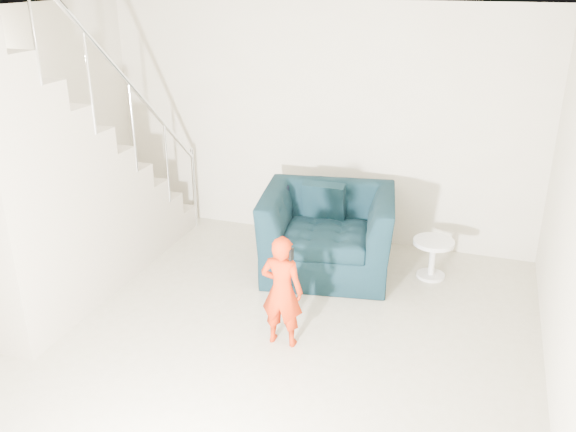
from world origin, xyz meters
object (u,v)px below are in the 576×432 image
object	(u,v)px
armchair	(328,232)
toddler	(282,291)
staircase	(50,204)
side_table	(433,252)

from	to	relation	value
armchair	toddler	bearing A→B (deg)	-99.85
toddler	staircase	xyz separation A→B (m)	(-2.36, 0.13, 0.45)
armchair	staircase	xyz separation A→B (m)	(-2.37, -1.31, 0.51)
side_table	toddler	bearing A→B (deg)	-123.71
toddler	side_table	xyz separation A→B (m)	(1.09, 1.63, -0.22)
armchair	staircase	distance (m)	2.75
armchair	side_table	bearing A→B (deg)	0.42
side_table	staircase	distance (m)	3.81
toddler	side_table	size ratio (longest dim) A/B	2.40
staircase	armchair	bearing A→B (deg)	28.95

